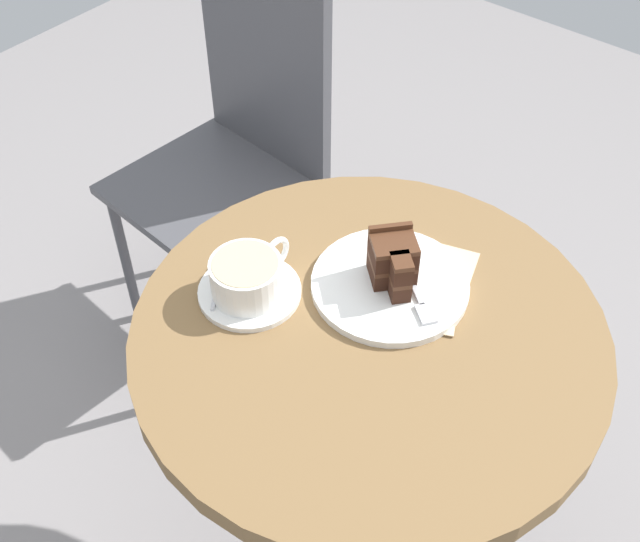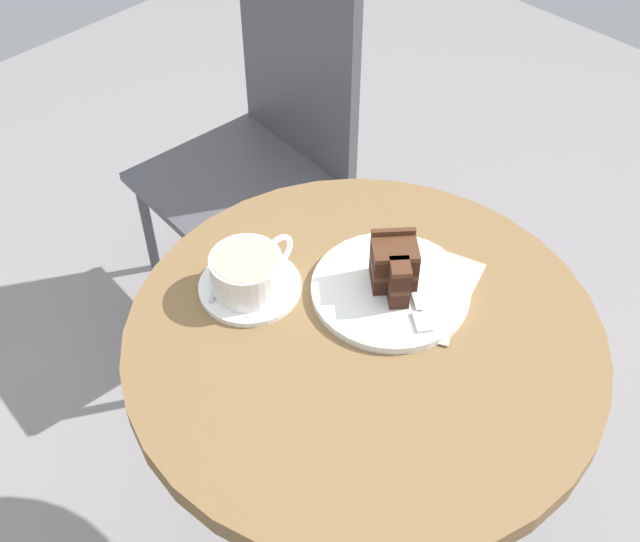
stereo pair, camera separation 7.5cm
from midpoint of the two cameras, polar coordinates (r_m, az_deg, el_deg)
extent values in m
cylinder|color=brown|center=(1.11, 1.57, -4.75)|extent=(0.66, 0.66, 0.03)
cylinder|color=silver|center=(1.40, 1.28, -13.96)|extent=(0.07, 0.07, 0.67)
cylinder|color=white|center=(1.14, -6.89, -1.53)|extent=(0.15, 0.15, 0.01)
cylinder|color=white|center=(1.12, -7.16, -0.56)|extent=(0.10, 0.10, 0.06)
cylinder|color=#D6B789|center=(1.10, -7.29, 0.42)|extent=(0.09, 0.09, 0.00)
torus|color=white|center=(1.14, -5.11, 1.10)|extent=(0.05, 0.01, 0.05)
cube|color=silver|center=(1.15, -9.26, -1.26)|extent=(0.07, 0.06, 0.00)
ellipsoid|color=silver|center=(1.18, -8.93, 0.50)|extent=(0.02, 0.02, 0.00)
cylinder|color=white|center=(1.14, 3.14, -1.03)|extent=(0.23, 0.23, 0.01)
cube|color=#381E14|center=(1.14, 3.27, 0.03)|extent=(0.08, 0.08, 0.03)
cube|color=#381E14|center=(1.11, 3.62, -1.20)|extent=(0.04, 0.04, 0.03)
cube|color=#4C2B19|center=(1.12, 3.30, 0.65)|extent=(0.08, 0.08, 0.01)
cube|color=#4C2B19|center=(1.10, 3.66, -0.58)|extent=(0.04, 0.04, 0.01)
cube|color=#381E14|center=(1.11, 3.34, 1.28)|extent=(0.08, 0.08, 0.03)
cube|color=#381E14|center=(1.09, 3.70, 0.05)|extent=(0.04, 0.04, 0.03)
cube|color=#4C2B19|center=(1.10, 3.38, 1.93)|extent=(0.08, 0.08, 0.01)
cube|color=#4C2B19|center=(1.08, 3.74, 0.70)|extent=(0.04, 0.04, 0.01)
cube|color=#4C2B19|center=(1.14, 3.07, 1.78)|extent=(0.05, 0.05, 0.08)
cube|color=silver|center=(1.14, 4.53, -0.49)|extent=(0.07, 0.09, 0.00)
cube|color=silver|center=(1.10, 5.62, -3.12)|extent=(0.04, 0.04, 0.00)
cube|color=beige|center=(1.16, 4.57, -0.52)|extent=(0.21, 0.21, 0.00)
cube|color=beige|center=(1.15, 4.25, -1.16)|extent=(0.21, 0.21, 0.00)
cylinder|color=#4C4C51|center=(1.98, -14.72, 0.74)|extent=(0.02, 0.02, 0.41)
cylinder|color=#4C4C51|center=(1.78, -8.75, -4.35)|extent=(0.02, 0.02, 0.41)
cylinder|color=#4C4C51|center=(2.10, -7.62, 5.23)|extent=(0.02, 0.02, 0.41)
cylinder|color=#4C4C51|center=(1.92, -1.36, 0.93)|extent=(0.02, 0.02, 0.41)
cube|color=#4C4C51|center=(1.79, -8.85, 5.78)|extent=(0.41, 0.41, 0.02)
cube|color=#4C4C51|center=(1.74, -5.21, 14.74)|extent=(0.05, 0.36, 0.47)
camera|label=1|loc=(0.04, -91.92, -1.96)|focal=45.00mm
camera|label=2|loc=(0.04, 88.08, 1.96)|focal=45.00mm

